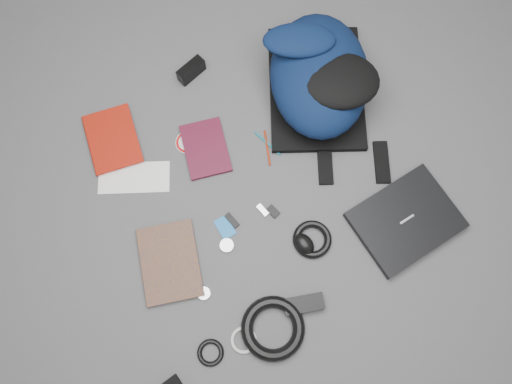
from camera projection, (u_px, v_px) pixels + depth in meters
name	position (u px, v px, depth m)	size (l,w,h in m)	color
ground	(256.00, 194.00, 1.74)	(4.00, 4.00, 0.00)	#4F4F51
backpack	(319.00, 75.00, 1.74)	(0.37, 0.53, 0.22)	black
laptop	(406.00, 220.00, 1.70)	(0.34, 0.26, 0.03)	black
textbook_red	(89.00, 147.00, 1.77)	(0.17, 0.23, 0.03)	maroon
comic_book	(141.00, 268.00, 1.66)	(0.19, 0.26, 0.02)	#B0600C
envelope	(134.00, 178.00, 1.75)	(0.25, 0.11, 0.00)	white
dvd_case	(206.00, 148.00, 1.78)	(0.15, 0.21, 0.02)	#3E0C1A
compact_camera	(191.00, 71.00, 1.83)	(0.11, 0.04, 0.06)	black
sticker_disc	(187.00, 142.00, 1.79)	(0.09, 0.09, 0.00)	silver
pen_teal	(268.00, 144.00, 1.79)	(0.01, 0.01, 0.13)	#0E6D7E
pen_red	(267.00, 148.00, 1.78)	(0.01, 0.01, 0.13)	#9A270B
id_badge	(225.00, 227.00, 1.70)	(0.05, 0.08, 0.00)	blue
usb_black	(232.00, 220.00, 1.71)	(0.02, 0.06, 0.01)	black
usb_silver	(263.00, 210.00, 1.72)	(0.02, 0.05, 0.01)	silver
key_fob	(273.00, 211.00, 1.72)	(0.03, 0.04, 0.01)	black
mouse	(304.00, 244.00, 1.67)	(0.06, 0.08, 0.04)	black
headphone_left	(204.00, 293.00, 1.64)	(0.04, 0.04, 0.01)	#B6B6B8
headphone_right	(227.00, 245.00, 1.68)	(0.05, 0.05, 0.01)	#A9A9AB
cable_coil	(312.00, 239.00, 1.68)	(0.13, 0.13, 0.03)	black
power_brick	(304.00, 304.00, 1.62)	(0.13, 0.05, 0.03)	black
power_cord_coil	(273.00, 328.00, 1.60)	(0.21, 0.21, 0.04)	black
earbud_coil	(210.00, 353.00, 1.59)	(0.09, 0.09, 0.02)	black
white_cable_coil	(244.00, 340.00, 1.60)	(0.09, 0.09, 0.01)	silver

